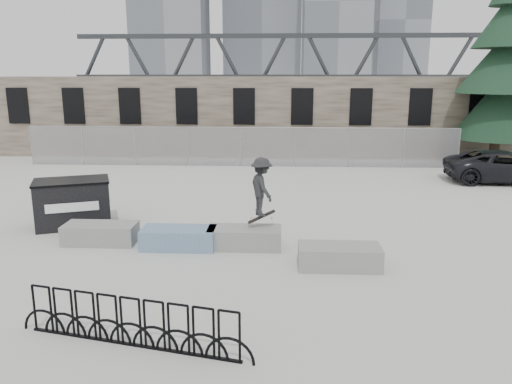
{
  "coord_description": "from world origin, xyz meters",
  "views": [
    {
      "loc": [
        2.03,
        -12.83,
        4.63
      ],
      "look_at": [
        1.34,
        1.24,
        1.3
      ],
      "focal_mm": 35.0,
      "sensor_mm": 36.0,
      "label": 1
    }
  ],
  "objects_px": {
    "planter_far_left": "(101,233)",
    "planter_center_right": "(245,237)",
    "skateboarder": "(262,187)",
    "dumpster": "(73,203)",
    "bike_rack": "(131,323)",
    "spruce_tree": "(503,68)",
    "planter_center_left": "(179,237)",
    "suv": "(505,167)",
    "planter_offset": "(339,256)"
  },
  "relations": [
    {
      "from": "planter_center_left",
      "to": "planter_center_right",
      "type": "bearing_deg",
      "value": 4.0
    },
    {
      "from": "bike_rack",
      "to": "suv",
      "type": "relative_size",
      "value": 0.88
    },
    {
      "from": "skateboarder",
      "to": "spruce_tree",
      "type": "bearing_deg",
      "value": -66.2
    },
    {
      "from": "planter_center_right",
      "to": "planter_offset",
      "type": "relative_size",
      "value": 1.0
    },
    {
      "from": "planter_center_right",
      "to": "dumpster",
      "type": "xyz_separation_m",
      "value": [
        -5.48,
        1.77,
        0.44
      ]
    },
    {
      "from": "dumpster",
      "to": "bike_rack",
      "type": "bearing_deg",
      "value": -81.9
    },
    {
      "from": "planter_far_left",
      "to": "spruce_tree",
      "type": "distance_m",
      "value": 21.37
    },
    {
      "from": "skateboarder",
      "to": "planter_far_left",
      "type": "bearing_deg",
      "value": 64.46
    },
    {
      "from": "planter_center_left",
      "to": "spruce_tree",
      "type": "distance_m",
      "value": 19.91
    },
    {
      "from": "planter_center_right",
      "to": "bike_rack",
      "type": "distance_m",
      "value": 5.43
    },
    {
      "from": "skateboarder",
      "to": "bike_rack",
      "type": "bearing_deg",
      "value": 133.8
    },
    {
      "from": "planter_center_right",
      "to": "spruce_tree",
      "type": "relative_size",
      "value": 0.17
    },
    {
      "from": "planter_offset",
      "to": "skateboarder",
      "type": "relative_size",
      "value": 1.1
    },
    {
      "from": "planter_center_left",
      "to": "dumpster",
      "type": "xyz_separation_m",
      "value": [
        -3.69,
        1.89,
        0.44
      ]
    },
    {
      "from": "planter_offset",
      "to": "bike_rack",
      "type": "height_order",
      "value": "bike_rack"
    },
    {
      "from": "planter_center_left",
      "to": "suv",
      "type": "xyz_separation_m",
      "value": [
        12.58,
        9.16,
        0.39
      ]
    },
    {
      "from": "planter_center_left",
      "to": "dumpster",
      "type": "bearing_deg",
      "value": 152.85
    },
    {
      "from": "planter_far_left",
      "to": "suv",
      "type": "bearing_deg",
      "value": 30.83
    },
    {
      "from": "planter_far_left",
      "to": "bike_rack",
      "type": "xyz_separation_m",
      "value": [
        2.46,
        -5.35,
        0.14
      ]
    },
    {
      "from": "bike_rack",
      "to": "suv",
      "type": "height_order",
      "value": "suv"
    },
    {
      "from": "bike_rack",
      "to": "planter_center_right",
      "type": "bearing_deg",
      "value": 72.78
    },
    {
      "from": "planter_center_right",
      "to": "planter_far_left",
      "type": "bearing_deg",
      "value": 177.6
    },
    {
      "from": "planter_offset",
      "to": "dumpster",
      "type": "distance_m",
      "value": 8.51
    },
    {
      "from": "dumpster",
      "to": "skateboarder",
      "type": "bearing_deg",
      "value": -36.54
    },
    {
      "from": "planter_offset",
      "to": "dumpster",
      "type": "relative_size",
      "value": 0.78
    },
    {
      "from": "planter_center_right",
      "to": "suv",
      "type": "bearing_deg",
      "value": 39.95
    },
    {
      "from": "planter_far_left",
      "to": "planter_center_right",
      "type": "xyz_separation_m",
      "value": [
        4.07,
        -0.17,
        0.0
      ]
    },
    {
      "from": "suv",
      "to": "planter_center_left",
      "type": "bearing_deg",
      "value": 129.17
    },
    {
      "from": "spruce_tree",
      "to": "planter_center_left",
      "type": "bearing_deg",
      "value": -135.78
    },
    {
      "from": "planter_center_left",
      "to": "suv",
      "type": "height_order",
      "value": "suv"
    },
    {
      "from": "planter_center_left",
      "to": "planter_center_right",
      "type": "distance_m",
      "value": 1.8
    },
    {
      "from": "planter_far_left",
      "to": "skateboarder",
      "type": "height_order",
      "value": "skateboarder"
    },
    {
      "from": "dumpster",
      "to": "planter_center_left",
      "type": "bearing_deg",
      "value": -48.22
    },
    {
      "from": "planter_center_left",
      "to": "planter_offset",
      "type": "bearing_deg",
      "value": -16.12
    },
    {
      "from": "planter_center_left",
      "to": "suv",
      "type": "distance_m",
      "value": 15.56
    },
    {
      "from": "dumpster",
      "to": "planter_far_left",
      "type": "bearing_deg",
      "value": -69.49
    },
    {
      "from": "planter_far_left",
      "to": "bike_rack",
      "type": "height_order",
      "value": "bike_rack"
    },
    {
      "from": "dumpster",
      "to": "skateboarder",
      "type": "distance_m",
      "value": 6.24
    },
    {
      "from": "suv",
      "to": "skateboarder",
      "type": "height_order",
      "value": "skateboarder"
    },
    {
      "from": "spruce_tree",
      "to": "suv",
      "type": "bearing_deg",
      "value": -106.65
    },
    {
      "from": "planter_offset",
      "to": "spruce_tree",
      "type": "height_order",
      "value": "spruce_tree"
    },
    {
      "from": "planter_far_left",
      "to": "planter_center_left",
      "type": "distance_m",
      "value": 2.29
    },
    {
      "from": "planter_far_left",
      "to": "planter_center_right",
      "type": "relative_size",
      "value": 1.0
    },
    {
      "from": "spruce_tree",
      "to": "skateboarder",
      "type": "relative_size",
      "value": 6.34
    },
    {
      "from": "planter_center_left",
      "to": "bike_rack",
      "type": "height_order",
      "value": "bike_rack"
    },
    {
      "from": "dumpster",
      "to": "bike_rack",
      "type": "height_order",
      "value": "dumpster"
    },
    {
      "from": "planter_center_left",
      "to": "planter_far_left",
      "type": "bearing_deg",
      "value": 172.59
    },
    {
      "from": "planter_center_right",
      "to": "dumpster",
      "type": "height_order",
      "value": "dumpster"
    },
    {
      "from": "planter_offset",
      "to": "bike_rack",
      "type": "xyz_separation_m",
      "value": [
        -4.03,
        -3.84,
        0.14
      ]
    },
    {
      "from": "planter_center_left",
      "to": "skateboarder",
      "type": "xyz_separation_m",
      "value": [
        2.25,
        0.25,
        1.37
      ]
    }
  ]
}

